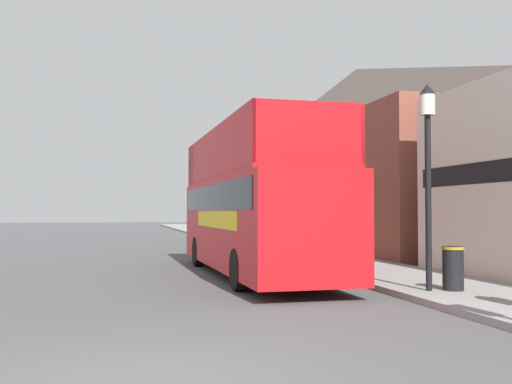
{
  "coord_description": "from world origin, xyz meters",
  "views": [
    {
      "loc": [
        -0.21,
        -6.39,
        1.83
      ],
      "look_at": [
        3.99,
        11.26,
        2.41
      ],
      "focal_mm": 42.0,
      "sensor_mm": 36.0,
      "label": 1
    }
  ],
  "objects_px": {
    "lamp_post_nearest": "(428,147)",
    "litter_bin": "(453,267)",
    "lamp_post_third": "(243,179)",
    "lamp_post_second": "(289,164)",
    "parked_car_ahead_of_bus": "(232,241)",
    "tour_bus": "(252,213)"
  },
  "relations": [
    {
      "from": "lamp_post_nearest",
      "to": "litter_bin",
      "type": "bearing_deg",
      "value": -7.77
    },
    {
      "from": "lamp_post_nearest",
      "to": "litter_bin",
      "type": "height_order",
      "value": "lamp_post_nearest"
    },
    {
      "from": "lamp_post_nearest",
      "to": "lamp_post_third",
      "type": "xyz_separation_m",
      "value": [
        -0.01,
        18.74,
        0.28
      ]
    },
    {
      "from": "lamp_post_second",
      "to": "lamp_post_third",
      "type": "xyz_separation_m",
      "value": [
        0.29,
        9.37,
        -0.06
      ]
    },
    {
      "from": "parked_car_ahead_of_bus",
      "to": "tour_bus",
      "type": "bearing_deg",
      "value": -96.54
    },
    {
      "from": "lamp_post_third",
      "to": "litter_bin",
      "type": "distance_m",
      "value": 19.04
    },
    {
      "from": "parked_car_ahead_of_bus",
      "to": "lamp_post_nearest",
      "type": "height_order",
      "value": "lamp_post_nearest"
    },
    {
      "from": "tour_bus",
      "to": "lamp_post_third",
      "type": "height_order",
      "value": "lamp_post_third"
    },
    {
      "from": "lamp_post_third",
      "to": "lamp_post_second",
      "type": "bearing_deg",
      "value": -91.8
    },
    {
      "from": "lamp_post_second",
      "to": "lamp_post_third",
      "type": "bearing_deg",
      "value": 88.2
    },
    {
      "from": "lamp_post_nearest",
      "to": "lamp_post_third",
      "type": "height_order",
      "value": "lamp_post_third"
    },
    {
      "from": "lamp_post_second",
      "to": "litter_bin",
      "type": "height_order",
      "value": "lamp_post_second"
    },
    {
      "from": "tour_bus",
      "to": "parked_car_ahead_of_bus",
      "type": "height_order",
      "value": "tour_bus"
    },
    {
      "from": "tour_bus",
      "to": "lamp_post_nearest",
      "type": "bearing_deg",
      "value": -63.04
    },
    {
      "from": "parked_car_ahead_of_bus",
      "to": "lamp_post_nearest",
      "type": "bearing_deg",
      "value": -81.45
    },
    {
      "from": "lamp_post_nearest",
      "to": "litter_bin",
      "type": "relative_size",
      "value": 4.71
    },
    {
      "from": "lamp_post_second",
      "to": "parked_car_ahead_of_bus",
      "type": "bearing_deg",
      "value": 117.72
    },
    {
      "from": "tour_bus",
      "to": "lamp_post_third",
      "type": "relative_size",
      "value": 2.17
    },
    {
      "from": "parked_car_ahead_of_bus",
      "to": "lamp_post_third",
      "type": "height_order",
      "value": "lamp_post_third"
    },
    {
      "from": "lamp_post_nearest",
      "to": "litter_bin",
      "type": "distance_m",
      "value": 2.62
    },
    {
      "from": "tour_bus",
      "to": "litter_bin",
      "type": "relative_size",
      "value": 11.27
    },
    {
      "from": "parked_car_ahead_of_bus",
      "to": "litter_bin",
      "type": "relative_size",
      "value": 4.23
    }
  ]
}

